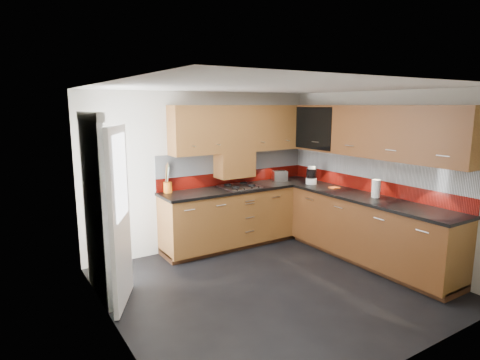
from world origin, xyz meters
TOP-DOWN VIEW (x-y plane):
  - room at (0.00, 0.00)m, footprint 4.00×3.80m
  - base_cabinets at (1.07, 0.72)m, footprint 2.70×3.20m
  - countertop at (1.05, 0.70)m, footprint 2.72×3.22m
  - backsplash at (1.28, 0.93)m, footprint 2.70×3.20m
  - upper_cabinets at (1.23, 0.78)m, footprint 2.50×3.20m
  - extractor_hood at (0.45, 1.64)m, footprint 0.60×0.33m
  - glass_cabinet at (1.71, 1.07)m, footprint 0.32×0.80m
  - back_door at (-1.78, 0.75)m, footprint 0.42×1.19m
  - gas_hob at (0.45, 1.47)m, footprint 0.56×0.50m
  - utensil_pot at (-0.65, 1.71)m, footprint 0.12×0.12m
  - toaster at (1.31, 1.57)m, footprint 0.27×0.22m
  - food_processor at (1.57, 1.08)m, footprint 0.17×0.17m
  - paper_towel at (1.67, -0.12)m, footprint 0.14×0.14m
  - orange_cloth at (1.64, 0.63)m, footprint 0.14×0.13m

SIDE VIEW (x-z plane):
  - base_cabinets at x=1.07m, z-range -0.04..0.91m
  - countertop at x=1.05m, z-range 0.90..0.94m
  - orange_cloth at x=1.64m, z-range 0.94..0.96m
  - gas_hob at x=0.45m, z-range 0.93..0.98m
  - toaster at x=1.31m, z-range 0.94..1.11m
  - back_door at x=-1.78m, z-range 0.01..2.05m
  - utensil_pot at x=-0.65m, z-range 0.82..1.26m
  - paper_towel at x=1.67m, z-range 0.94..1.19m
  - food_processor at x=1.57m, z-range 0.93..1.22m
  - backsplash at x=1.28m, z-range 0.94..1.48m
  - extractor_hood at x=0.45m, z-range 1.08..1.48m
  - room at x=0.00m, z-range 0.18..2.82m
  - upper_cabinets at x=1.23m, z-range 1.48..2.20m
  - glass_cabinet at x=1.71m, z-range 1.54..2.20m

